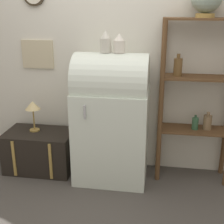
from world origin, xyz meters
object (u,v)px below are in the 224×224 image
vase_left (106,42)px  desk_lamp (33,107)px  vase_center (119,44)px  suitcase_trunk (40,151)px  refrigerator (112,117)px

vase_left → desk_lamp: (-0.83, 0.05, -0.73)m
vase_center → desk_lamp: bearing=176.7°
desk_lamp → suitcase_trunk: bearing=-29.7°
refrigerator → suitcase_trunk: size_ratio=1.81×
refrigerator → vase_center: size_ratio=7.38×
suitcase_trunk → vase_center: 1.51m
suitcase_trunk → vase_center: size_ratio=4.07×
vase_center → vase_left: bearing=179.1°
refrigerator → vase_left: vase_left is taller
suitcase_trunk → vase_left: vase_left is taller
suitcase_trunk → desk_lamp: size_ratio=2.17×
refrigerator → vase_left: bearing=172.1°
suitcase_trunk → vase_center: (0.90, -0.02, 1.22)m
suitcase_trunk → vase_left: size_ratio=3.51×
suitcase_trunk → desk_lamp: bearing=150.3°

